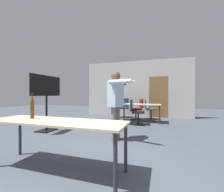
# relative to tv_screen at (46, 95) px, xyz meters

# --- Properties ---
(ground_plane) EXTENTS (24.00, 24.00, 0.00)m
(ground_plane) POSITION_rel_tv_screen_xyz_m (2.20, -2.32, -1.13)
(ground_plane) COLOR #474C56
(back_wall) EXTENTS (5.49, 0.12, 2.91)m
(back_wall) POSITION_rel_tv_screen_xyz_m (2.23, 4.07, 0.31)
(back_wall) COLOR beige
(back_wall) RESTS_ON ground_plane
(conference_table_near) EXTENTS (2.17, 0.65, 0.75)m
(conference_table_near) POSITION_rel_tv_screen_xyz_m (1.90, -1.93, -0.45)
(conference_table_near) COLOR #C6B793
(conference_table_near) RESTS_ON ground_plane
(conference_table_far) EXTENTS (1.95, 0.71, 0.75)m
(conference_table_far) POSITION_rel_tv_screen_xyz_m (2.46, 2.51, -0.45)
(conference_table_far) COLOR #C6B793
(conference_table_far) RESTS_ON ground_plane
(tv_screen) EXTENTS (0.44, 1.25, 1.74)m
(tv_screen) POSITION_rel_tv_screen_xyz_m (0.00, 0.00, 0.00)
(tv_screen) COLOR black
(tv_screen) RESTS_ON ground_plane
(person_far_watching) EXTENTS (0.79, 0.73, 1.82)m
(person_far_watching) POSITION_rel_tv_screen_xyz_m (1.73, 1.67, -0.02)
(person_far_watching) COLOR #3D4C75
(person_far_watching) RESTS_ON ground_plane
(person_center_tall) EXTENTS (0.74, 0.76, 1.73)m
(person_center_tall) POSITION_rel_tv_screen_xyz_m (2.35, -0.22, -0.08)
(person_center_tall) COLOR slate
(person_center_tall) RESTS_ON ground_plane
(office_chair_near_pushed) EXTENTS (0.57, 0.52, 0.94)m
(office_chair_near_pushed) POSITION_rel_tv_screen_xyz_m (2.53, 1.88, -0.69)
(office_chair_near_pushed) COLOR black
(office_chair_near_pushed) RESTS_ON ground_plane
(office_chair_side_rolled) EXTENTS (0.57, 0.52, 0.93)m
(office_chair_side_rolled) POSITION_rel_tv_screen_xyz_m (2.92, 3.27, -0.70)
(office_chair_side_rolled) COLOR black
(office_chair_side_rolled) RESTS_ON ground_plane
(office_chair_far_left) EXTENTS (0.65, 0.62, 0.94)m
(office_chair_far_left) POSITION_rel_tv_screen_xyz_m (2.39, 3.14, -0.69)
(office_chair_far_left) COLOR black
(office_chair_far_left) RESTS_ON ground_plane
(office_chair_mid_tucked) EXTENTS (0.53, 0.58, 0.95)m
(office_chair_mid_tucked) POSITION_rel_tv_screen_xyz_m (1.67, 3.48, -0.68)
(office_chair_mid_tucked) COLOR black
(office_chair_mid_tucked) RESTS_ON ground_plane
(beer_bottle) EXTENTS (0.06, 0.06, 0.41)m
(beer_bottle) POSITION_rel_tv_screen_xyz_m (1.40, -1.89, -0.19)
(beer_bottle) COLOR #563314
(beer_bottle) RESTS_ON conference_table_near
(drink_cup) EXTENTS (0.07, 0.07, 0.11)m
(drink_cup) POSITION_rel_tv_screen_xyz_m (1.96, 2.34, -0.33)
(drink_cup) COLOR #2866A3
(drink_cup) RESTS_ON conference_table_far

